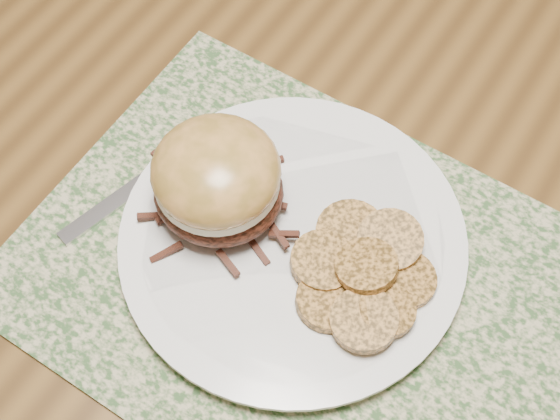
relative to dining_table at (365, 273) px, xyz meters
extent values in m
cube|color=brown|center=(0.00, 0.00, 0.06)|extent=(1.50, 0.90, 0.04)
cube|color=#36562C|center=(-0.02, -0.07, 0.08)|extent=(0.45, 0.33, 0.00)
cylinder|color=white|center=(-0.05, -0.05, 0.09)|extent=(0.26, 0.26, 0.02)
ellipsoid|color=black|center=(-0.11, -0.06, 0.12)|extent=(0.12, 0.12, 0.04)
cylinder|color=beige|center=(-0.11, -0.06, 0.14)|extent=(0.12, 0.12, 0.01)
ellipsoid|color=#B9803C|center=(-0.11, -0.06, 0.15)|extent=(0.12, 0.12, 0.05)
cylinder|color=#B97C36|center=(-0.01, -0.02, 0.10)|extent=(0.06, 0.06, 0.01)
cylinder|color=#B97C36|center=(0.02, -0.02, 0.11)|extent=(0.07, 0.07, 0.02)
cylinder|color=#B97C36|center=(0.04, -0.04, 0.10)|extent=(0.07, 0.07, 0.01)
cylinder|color=#B97C36|center=(-0.02, -0.06, 0.11)|extent=(0.06, 0.06, 0.01)
cylinder|color=#B97C36|center=(0.02, -0.05, 0.11)|extent=(0.06, 0.06, 0.02)
cylinder|color=#B97C36|center=(0.05, -0.07, 0.11)|extent=(0.06, 0.06, 0.01)
cylinder|color=#B97C36|center=(0.00, -0.08, 0.10)|extent=(0.07, 0.07, 0.02)
cylinder|color=#B97C36|center=(0.04, -0.08, 0.11)|extent=(0.07, 0.07, 0.01)
cube|color=#B5B6BC|center=(-0.19, -0.09, 0.09)|extent=(0.05, 0.12, 0.00)
cube|color=#B5B6BC|center=(-0.17, -0.02, 0.09)|extent=(0.02, 0.02, 0.00)
camera|label=1|loc=(0.10, -0.29, 0.64)|focal=50.00mm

